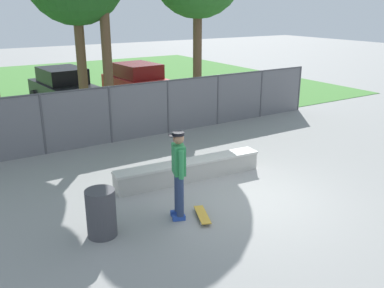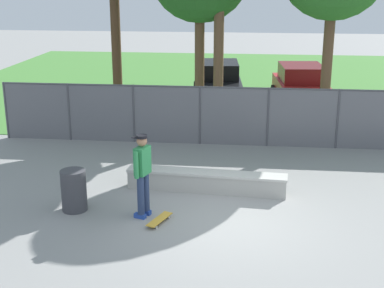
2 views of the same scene
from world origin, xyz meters
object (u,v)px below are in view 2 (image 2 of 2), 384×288
at_px(car_black, 218,82).
at_px(trash_bin, 74,190).
at_px(concrete_ledge, 206,181).
at_px(skateboarder, 143,172).
at_px(skateboard, 159,219).
at_px(car_red, 301,86).

bearing_deg(car_black, trash_bin, -102.76).
distance_m(concrete_ledge, car_black, 9.64).
height_order(skateboarder, car_black, skateboarder).
xyz_separation_m(car_black, trash_bin, (-2.50, -11.04, -0.37)).
xyz_separation_m(concrete_ledge, skateboarder, (-1.23, -1.59, 0.78)).
xyz_separation_m(skateboard, car_red, (3.82, 11.05, 0.77)).
distance_m(skateboarder, car_black, 11.25).
relative_size(skateboarder, car_red, 0.42).
distance_m(concrete_ledge, trash_bin, 3.17).
relative_size(skateboard, car_black, 0.19).
distance_m(skateboard, trash_bin, 2.07).
xyz_separation_m(skateboard, car_black, (0.52, 11.49, 0.77)).
relative_size(skateboard, trash_bin, 0.88).
bearing_deg(car_red, concrete_ledge, -108.01).
bearing_deg(trash_bin, skateboard, -12.81).
relative_size(skateboarder, skateboard, 2.25).
bearing_deg(skateboard, concrete_ledge, 65.83).
height_order(skateboarder, trash_bin, skateboarder).
distance_m(skateboarder, trash_bin, 1.70).
xyz_separation_m(skateboarder, car_red, (4.21, 10.77, -0.19)).
distance_m(skateboard, car_red, 11.72).
bearing_deg(concrete_ledge, trash_bin, -153.26).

